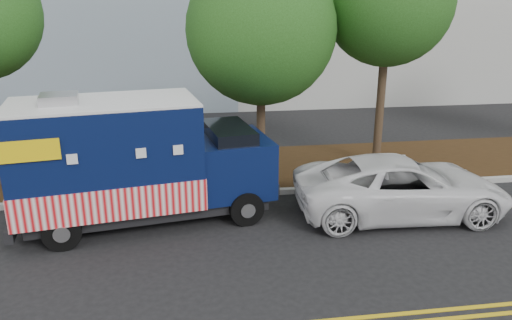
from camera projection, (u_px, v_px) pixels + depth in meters
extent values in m
plane|color=black|center=(212.00, 219.00, 12.56)|extent=(120.00, 120.00, 0.00)
cube|color=#9E9E99|center=(209.00, 195.00, 13.85)|extent=(120.00, 0.18, 0.15)
cube|color=black|center=(205.00, 170.00, 15.82)|extent=(120.00, 4.00, 0.15)
cylinder|color=#38281C|center=(261.00, 124.00, 15.02)|extent=(0.26, 0.26, 3.35)
sphere|color=#1F4814|center=(261.00, 30.00, 14.16)|extent=(4.29, 4.29, 4.29)
cylinder|color=#38281C|center=(380.00, 104.00, 15.57)|extent=(0.26, 0.26, 4.24)
sphere|color=#1F4814|center=(388.00, 1.00, 14.61)|extent=(3.79, 3.79, 3.79)
cube|color=#473828|center=(110.00, 154.00, 13.72)|extent=(0.06, 0.06, 2.40)
cube|color=black|center=(150.00, 203.00, 12.44)|extent=(5.86, 2.78, 0.28)
cube|color=#09143F|center=(107.00, 153.00, 11.74)|extent=(4.53, 2.95, 2.41)
cube|color=red|center=(110.00, 187.00, 12.01)|extent=(4.58, 3.02, 0.75)
cube|color=white|center=(102.00, 102.00, 11.36)|extent=(4.53, 2.95, 0.06)
cube|color=#B7B7BA|center=(59.00, 99.00, 11.06)|extent=(0.92, 0.92, 0.22)
cube|color=#09143F|center=(231.00, 163.00, 12.77)|extent=(2.13, 2.42, 1.41)
cube|color=black|center=(229.00, 138.00, 12.55)|extent=(1.30, 2.09, 0.65)
cube|color=black|center=(265.00, 177.00, 13.19)|extent=(0.40, 2.00, 0.30)
cube|color=black|center=(16.00, 218.00, 11.56)|extent=(0.54, 2.26, 0.28)
cube|color=#B7B7BA|center=(8.00, 160.00, 11.12)|extent=(0.33, 1.79, 1.91)
cube|color=#B7B7BA|center=(118.00, 137.00, 12.90)|extent=(1.79, 0.33, 1.11)
cube|color=yellow|center=(29.00, 151.00, 10.06)|extent=(1.19, 0.21, 0.45)
cube|color=yellow|center=(40.00, 124.00, 12.23)|extent=(1.19, 0.21, 0.45)
cylinder|color=black|center=(246.00, 208.00, 12.14)|extent=(0.88, 0.41, 0.84)
cylinder|color=black|center=(226.00, 180.00, 13.99)|extent=(0.88, 0.41, 0.84)
cylinder|color=black|center=(62.00, 232.00, 10.94)|extent=(0.88, 0.41, 0.84)
cylinder|color=black|center=(66.00, 197.00, 12.79)|extent=(0.88, 0.41, 0.84)
imported|color=white|center=(401.00, 186.00, 12.63)|extent=(5.50, 2.74, 1.50)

